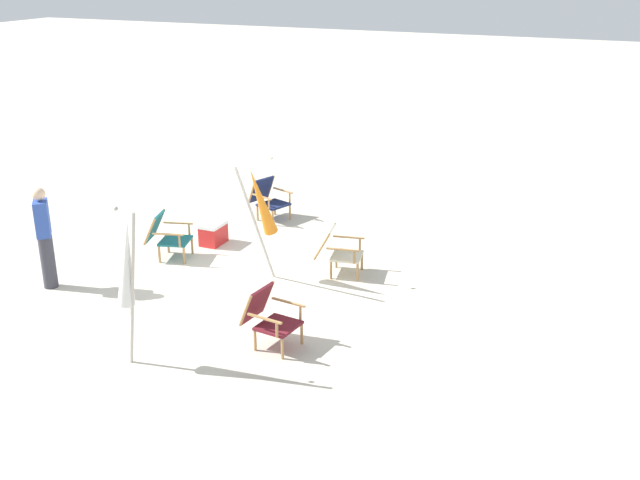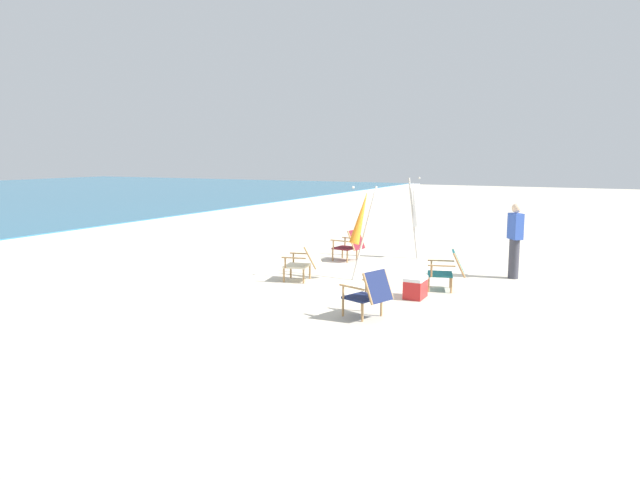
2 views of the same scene
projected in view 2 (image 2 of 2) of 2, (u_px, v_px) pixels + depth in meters
ground_plane at (389, 277)px, 12.50m from camera, size 80.00×80.00×0.00m
surf_band at (26, 240)px, 17.90m from camera, size 80.00×1.10×0.06m
beach_chair_front_right at (304, 261)px, 12.06m from camera, size 0.71×0.85×0.79m
beach_chair_back_right at (448, 269)px, 11.23m from camera, size 0.75×0.86×0.80m
beach_chair_far_center at (369, 293)px, 9.29m from camera, size 0.77×0.85×0.81m
beach_chair_front_left at (350, 244)px, 14.36m from camera, size 0.66×0.77×0.81m
umbrella_furled_white at (415, 205)px, 14.63m from camera, size 0.26×0.41×2.11m
umbrella_furled_orange at (361, 218)px, 12.15m from camera, size 0.77×0.43×2.02m
person_near_chairs at (515, 240)px, 12.27m from camera, size 0.39×0.37×1.63m
cooler_box at (415, 287)px, 10.65m from camera, size 0.49×0.35×0.40m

